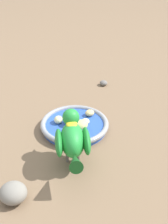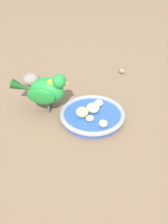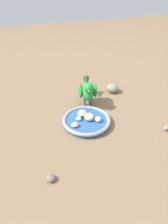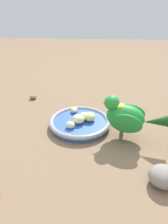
# 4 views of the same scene
# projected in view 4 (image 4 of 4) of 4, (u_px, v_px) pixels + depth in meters

# --- Properties ---
(ground_plane) EXTENTS (4.00, 4.00, 0.00)m
(ground_plane) POSITION_uv_depth(u_px,v_px,m) (74.00, 121.00, 0.65)
(ground_plane) COLOR #7A6047
(feeding_bowl) EXTENTS (0.20, 0.20, 0.03)m
(feeding_bowl) POSITION_uv_depth(u_px,v_px,m) (80.00, 122.00, 0.62)
(feeding_bowl) COLOR #2D56B7
(feeding_bowl) RESTS_ON ground_plane
(apple_piece_0) EXTENTS (0.03, 0.03, 0.02)m
(apple_piece_0) POSITION_uv_depth(u_px,v_px,m) (84.00, 114.00, 0.64)
(apple_piece_0) COLOR beige
(apple_piece_0) RESTS_ON feeding_bowl
(apple_piece_1) EXTENTS (0.04, 0.04, 0.03)m
(apple_piece_1) POSITION_uv_depth(u_px,v_px,m) (90.00, 117.00, 0.61)
(apple_piece_1) COLOR #C6D17A
(apple_piece_1) RESTS_ON feeding_bowl
(apple_piece_2) EXTENTS (0.05, 0.05, 0.03)m
(apple_piece_2) POSITION_uv_depth(u_px,v_px,m) (79.00, 119.00, 0.60)
(apple_piece_2) COLOR beige
(apple_piece_2) RESTS_ON feeding_bowl
(apple_piece_3) EXTENTS (0.03, 0.03, 0.02)m
(apple_piece_3) POSITION_uv_depth(u_px,v_px,m) (75.00, 110.00, 0.66)
(apple_piece_3) COLOR #E5C67F
(apple_piece_3) RESTS_ON feeding_bowl
(apple_piece_4) EXTENTS (0.03, 0.03, 0.02)m
(apple_piece_4) POSITION_uv_depth(u_px,v_px,m) (70.00, 125.00, 0.58)
(apple_piece_4) COLOR beige
(apple_piece_4) RESTS_ON feeding_bowl
(parrot) EXTENTS (0.18, 0.11, 0.13)m
(parrot) POSITION_uv_depth(u_px,v_px,m) (126.00, 116.00, 0.53)
(parrot) COLOR #59544C
(parrot) RESTS_ON ground_plane
(rock_large) EXTENTS (0.08, 0.08, 0.04)m
(rock_large) POSITION_uv_depth(u_px,v_px,m) (163.00, 176.00, 0.41)
(rock_large) COLOR gray
(rock_large) RESTS_ON ground_plane
(pebble_0) EXTENTS (0.03, 0.03, 0.02)m
(pebble_0) POSITION_uv_depth(u_px,v_px,m) (33.00, 97.00, 0.81)
(pebble_0) COLOR slate
(pebble_0) RESTS_ON ground_plane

